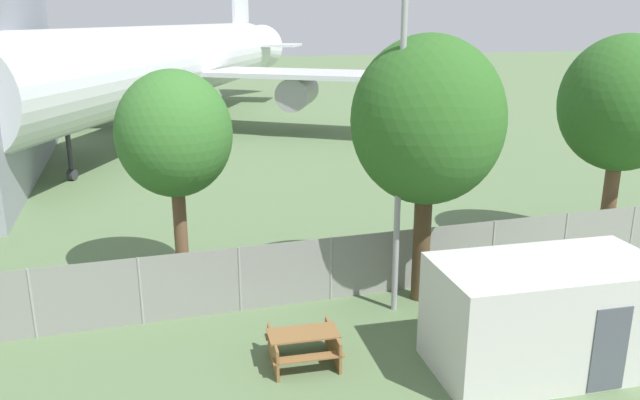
# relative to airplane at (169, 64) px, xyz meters

# --- Properties ---
(perimeter_fence) EXTENTS (56.07, 0.07, 1.82)m
(perimeter_fence) POSITION_rel_airplane_xyz_m (2.40, -27.45, -3.74)
(perimeter_fence) COLOR gray
(perimeter_fence) RESTS_ON ground
(airplane) EXTENTS (36.35, 44.90, 14.25)m
(airplane) POSITION_rel_airplane_xyz_m (0.00, 0.00, 0.00)
(airplane) COLOR silver
(airplane) RESTS_ON ground
(portable_cabin) EXTENTS (5.12, 2.80, 2.51)m
(portable_cabin) POSITION_rel_airplane_xyz_m (5.88, -32.15, -3.40)
(portable_cabin) COLOR silver
(portable_cabin) RESTS_ON ground
(picnic_bench_near_cabin) EXTENTS (1.69, 1.51, 0.76)m
(picnic_bench_near_cabin) POSITION_rel_airplane_xyz_m (0.78, -30.47, -4.18)
(picnic_bench_near_cabin) COLOR brown
(picnic_bench_near_cabin) RESTS_ON ground
(tree_near_hangar) EXTENTS (4.01, 4.01, 7.24)m
(tree_near_hangar) POSITION_rel_airplane_xyz_m (4.80, -28.12, 0.35)
(tree_near_hangar) COLOR #4C3823
(tree_near_hangar) RESTS_ON ground
(tree_behind_benches) EXTENTS (3.24, 3.24, 6.27)m
(tree_behind_benches) POSITION_rel_airplane_xyz_m (-1.45, -25.14, -0.19)
(tree_behind_benches) COLOR brown
(tree_behind_benches) RESTS_ON ground
(tree_far_right) EXTENTS (3.94, 3.94, 7.15)m
(tree_far_right) POSITION_rel_airplane_xyz_m (12.40, -26.50, 0.29)
(tree_far_right) COLOR brown
(tree_far_right) RESTS_ON ground
(light_mast) EXTENTS (0.44, 0.44, 8.77)m
(light_mast) POSITION_rel_airplane_xyz_m (3.85, -28.55, 0.63)
(light_mast) COLOR #99999E
(light_mast) RESTS_ON ground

